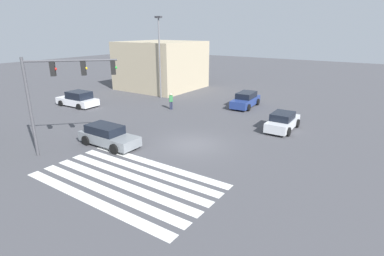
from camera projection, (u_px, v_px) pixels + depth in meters
name	position (u px, v px, depth m)	size (l,w,h in m)	color
ground_plane	(192.00, 145.00, 20.98)	(134.60, 134.60, 0.00)	#47474C
crosswalk_markings	(127.00, 180.00, 16.05)	(10.03, 5.35, 0.01)	silver
traffic_signal_mast	(60.00, 84.00, 18.07)	(3.93, 3.93, 6.17)	#47474C
car_0	(108.00, 136.00, 20.68)	(4.56, 1.97, 1.41)	gray
car_1	(283.00, 122.00, 23.89)	(1.98, 4.16, 1.44)	silver
car_2	(246.00, 100.00, 31.01)	(2.18, 4.63, 1.52)	navy
car_3	(78.00, 99.00, 31.36)	(4.67, 2.36, 1.57)	silver
corner_building	(161.00, 65.00, 40.40)	(9.38, 9.38, 6.19)	tan
pedestrian	(171.00, 100.00, 29.94)	(0.41, 0.41, 1.65)	#232842
street_light_pole_a	(159.00, 51.00, 33.70)	(0.80, 0.36, 9.07)	slate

